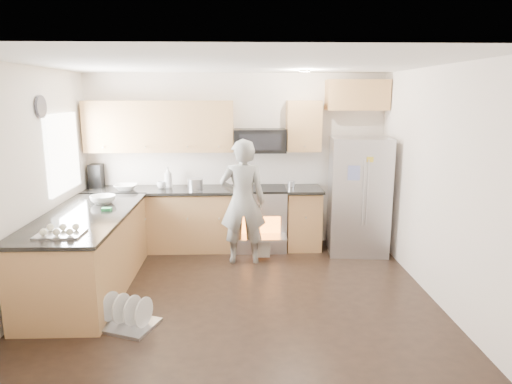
{
  "coord_description": "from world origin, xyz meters",
  "views": [
    {
      "loc": [
        0.06,
        -4.94,
        2.28
      ],
      "look_at": [
        0.25,
        0.5,
        1.12
      ],
      "focal_mm": 32.0,
      "sensor_mm": 36.0,
      "label": 1
    }
  ],
  "objects_px": {
    "refrigerator": "(359,196)",
    "person": "(243,202)",
    "dish_rack": "(128,318)",
    "stove_range": "(260,204)"
  },
  "relations": [
    {
      "from": "refrigerator",
      "to": "person",
      "type": "distance_m",
      "value": 1.72
    },
    {
      "from": "dish_rack",
      "to": "refrigerator",
      "type": "bearing_deg",
      "value": 36.86
    },
    {
      "from": "person",
      "to": "dish_rack",
      "type": "xyz_separation_m",
      "value": [
        -1.17,
        -1.78,
        -0.77
      ]
    },
    {
      "from": "stove_range",
      "to": "dish_rack",
      "type": "xyz_separation_m",
      "value": [
        -1.43,
        -2.38,
        -0.59
      ]
    },
    {
      "from": "person",
      "to": "dish_rack",
      "type": "bearing_deg",
      "value": 55.56
    },
    {
      "from": "refrigerator",
      "to": "dish_rack",
      "type": "bearing_deg",
      "value": -137.77
    },
    {
      "from": "stove_range",
      "to": "dish_rack",
      "type": "distance_m",
      "value": 2.84
    },
    {
      "from": "person",
      "to": "dish_rack",
      "type": "height_order",
      "value": "person"
    },
    {
      "from": "stove_range",
      "to": "refrigerator",
      "type": "distance_m",
      "value": 1.45
    },
    {
      "from": "person",
      "to": "refrigerator",
      "type": "bearing_deg",
      "value": -169.2
    }
  ]
}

